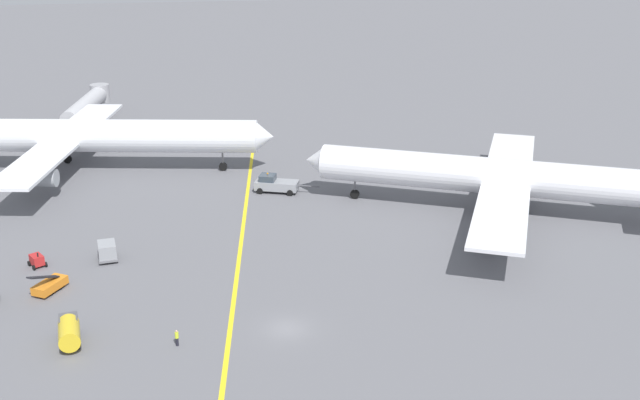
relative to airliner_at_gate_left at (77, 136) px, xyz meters
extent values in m
plane|color=slate|center=(25.87, -55.28, -5.54)|extent=(600.00, 600.00, 0.00)
cube|color=yellow|center=(21.48, -45.28, -5.54)|extent=(15.68, 119.10, 0.01)
cylinder|color=white|center=(0.57, -0.11, 0.09)|extent=(55.48, 15.64, 5.15)
cone|color=white|center=(29.00, -5.63, 0.09)|extent=(3.65, 5.19, 4.74)
cube|color=white|center=(-2.16, 0.42, -0.68)|extent=(15.16, 46.91, 0.44)
cylinder|color=#999EA3|center=(-3.66, -12.56, -2.48)|extent=(4.62, 3.35, 2.60)
cylinder|color=#999EA3|center=(1.31, 13.02, -2.48)|extent=(4.62, 3.35, 2.60)
cylinder|color=slate|center=(-2.49, 3.95, -3.56)|extent=(0.28, 0.28, 2.66)
cylinder|color=black|center=(-2.49, 3.95, -4.89)|extent=(1.38, 0.79, 1.30)
cylinder|color=slate|center=(-3.79, -2.73, -3.56)|extent=(0.28, 0.28, 2.66)
cylinder|color=black|center=(-3.79, -2.73, -4.89)|extent=(1.38, 0.79, 1.30)
cylinder|color=slate|center=(22.37, -4.34, -3.56)|extent=(0.28, 0.28, 2.66)
cylinder|color=black|center=(22.37, -4.34, -4.89)|extent=(1.38, 0.79, 1.30)
cylinder|color=silver|center=(57.07, -28.43, -0.35)|extent=(44.06, 24.55, 4.91)
cone|color=silver|center=(35.02, -17.85, -0.35)|extent=(4.48, 5.29, 4.52)
cube|color=silver|center=(59.16, -29.44, -1.08)|extent=(26.33, 45.61, 0.44)
cylinder|color=#999EA3|center=(64.02, -17.01, -2.88)|extent=(4.91, 4.16, 2.60)
cylinder|color=#999EA3|center=(52.51, -41.00, -2.88)|extent=(4.91, 4.16, 2.60)
cylinder|color=slate|center=(58.59, -32.93, -3.72)|extent=(0.28, 0.28, 2.33)
cylinder|color=black|center=(58.59, -32.93, -4.89)|extent=(1.41, 1.06, 1.30)
cylinder|color=slate|center=(61.54, -26.80, -3.72)|extent=(0.28, 0.28, 2.33)
cylinder|color=black|center=(61.54, -26.80, -4.89)|extent=(1.41, 1.06, 1.30)
cylinder|color=slate|center=(40.29, -20.38, -3.72)|extent=(0.28, 0.28, 2.33)
cylinder|color=black|center=(40.29, -20.38, -4.89)|extent=(1.41, 1.06, 1.30)
cube|color=gray|center=(29.62, -15.73, -4.47)|extent=(6.76, 4.63, 1.23)
cube|color=#333D47|center=(28.34, -15.26, -3.41)|extent=(2.83, 2.75, 0.90)
cylinder|color=#4C4C51|center=(34.04, -17.36, -4.35)|extent=(3.07, 1.29, 0.20)
sphere|color=orange|center=(28.34, -15.26, -2.78)|extent=(0.24, 0.24, 0.24)
cylinder|color=black|center=(27.06, -16.19, -5.09)|extent=(0.95, 0.59, 0.90)
cylinder|color=black|center=(27.97, -13.72, -5.09)|extent=(0.95, 0.59, 0.90)
cylinder|color=black|center=(31.27, -17.74, -5.09)|extent=(0.95, 0.59, 0.90)
cylinder|color=black|center=(32.18, -15.27, -5.09)|extent=(0.95, 0.59, 0.90)
cylinder|color=gold|center=(5.21, -54.96, -4.14)|extent=(2.56, 4.25, 2.00)
cube|color=#4C4C51|center=(4.92, -52.98, -4.34)|extent=(2.00, 2.04, 1.80)
cylinder|color=black|center=(4.41, -54.32, -5.24)|extent=(0.29, 0.62, 0.60)
cylinder|color=black|center=(5.79, -54.11, -5.24)|extent=(0.29, 0.62, 0.60)
cylinder|color=black|center=(4.63, -55.80, -5.24)|extent=(0.29, 0.62, 0.60)
cylinder|color=black|center=(6.01, -55.60, -5.24)|extent=(0.29, 0.62, 0.60)
cube|color=red|center=(-0.81, -36.17, -4.69)|extent=(1.94, 2.16, 1.10)
cylinder|color=black|center=(-0.54, -36.64, -3.89)|extent=(0.16, 0.16, 0.50)
cylinder|color=black|center=(-1.79, -35.87, -5.24)|extent=(0.47, 0.62, 0.60)
cylinder|color=black|center=(-0.58, -35.18, -5.24)|extent=(0.47, 0.62, 0.60)
cylinder|color=black|center=(-1.05, -37.17, -5.24)|extent=(0.47, 0.62, 0.60)
cylinder|color=black|center=(0.17, -36.48, -5.24)|extent=(0.47, 0.62, 0.60)
cube|color=slate|center=(7.09, -35.73, -5.12)|extent=(2.63, 3.48, 0.25)
cube|color=gray|center=(7.09, -35.73, -4.19)|extent=(2.38, 3.06, 1.60)
cylinder|color=black|center=(6.29, -35.09, -5.24)|extent=(0.28, 0.62, 0.60)
cylinder|color=black|center=(7.68, -34.89, -5.24)|extent=(0.28, 0.62, 0.60)
cylinder|color=black|center=(6.50, -36.57, -5.24)|extent=(0.28, 0.62, 0.60)
cylinder|color=black|center=(7.89, -36.38, -5.24)|extent=(0.28, 0.62, 0.60)
cube|color=orange|center=(1.63, -43.01, -4.79)|extent=(3.61, 4.35, 0.90)
cube|color=black|center=(1.22, -43.70, -3.44)|extent=(2.79, 3.99, 1.83)
cylinder|color=black|center=(1.85, -44.02, -5.24)|extent=(0.48, 0.62, 0.60)
cylinder|color=black|center=(0.65, -43.29, -5.24)|extent=(0.48, 0.62, 0.60)
cylinder|color=black|center=(2.62, -42.73, -5.24)|extent=(0.48, 0.62, 0.60)
cylinder|color=black|center=(1.42, -42.01, -5.24)|extent=(0.48, 0.62, 0.60)
cylinder|color=black|center=(15.19, -56.64, -5.12)|extent=(0.28, 0.28, 0.84)
cylinder|color=#D1E02D|center=(15.19, -56.64, -4.40)|extent=(0.36, 0.36, 0.59)
sphere|color=tan|center=(15.19, -56.64, -3.99)|extent=(0.23, 0.23, 0.23)
cylinder|color=#B7B7BC|center=(-1.79, 26.92, -1.45)|extent=(6.62, 22.10, 3.20)
cylinder|color=#99999E|center=(-0.06, 37.71, -1.45)|extent=(3.84, 3.84, 3.52)
cylinder|color=#595960|center=(-0.22, 36.72, -3.50)|extent=(0.70, 0.70, 4.09)
camera|label=1|loc=(17.69, -121.51, 33.06)|focal=43.21mm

